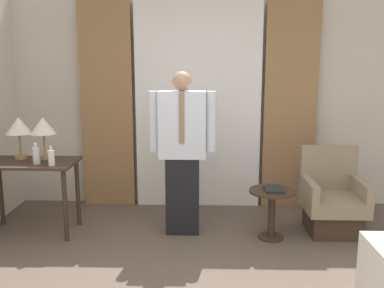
{
  "coord_description": "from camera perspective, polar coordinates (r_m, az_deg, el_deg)",
  "views": [
    {
      "loc": [
        0.07,
        -2.74,
        1.86
      ],
      "look_at": [
        -0.05,
        1.55,
        1.02
      ],
      "focal_mm": 40.0,
      "sensor_mm": 36.0,
      "label": 1
    }
  ],
  "objects": [
    {
      "name": "side_table",
      "position": [
        4.61,
        10.6,
        -8.08
      ],
      "size": [
        0.48,
        0.48,
        0.53
      ],
      "color": "#38281E",
      "rests_on": "ground_plane"
    },
    {
      "name": "bottle_by_lamp",
      "position": [
        4.61,
        -18.25,
        -1.74
      ],
      "size": [
        0.07,
        0.07,
        0.2
      ],
      "color": "silver",
      "rests_on": "desk"
    },
    {
      "name": "wall_back",
      "position": [
        5.53,
        0.83,
        5.75
      ],
      "size": [
        10.0,
        0.06,
        2.7
      ],
      "color": "beige",
      "rests_on": "ground_plane"
    },
    {
      "name": "curtain_sheer_center",
      "position": [
        5.4,
        0.81,
        4.99
      ],
      "size": [
        1.57,
        0.06,
        2.58
      ],
      "color": "white",
      "rests_on": "ground_plane"
    },
    {
      "name": "armchair",
      "position": [
        4.99,
        18.19,
        -7.41
      ],
      "size": [
        0.63,
        0.64,
        0.92
      ],
      "color": "#38281E",
      "rests_on": "ground_plane"
    },
    {
      "name": "curtain_drape_right",
      "position": [
        5.51,
        12.96,
        4.83
      ],
      "size": [
        0.66,
        0.06,
        2.58
      ],
      "color": "#997047",
      "rests_on": "ground_plane"
    },
    {
      "name": "book",
      "position": [
        4.54,
        10.85,
        -5.96
      ],
      "size": [
        0.19,
        0.23,
        0.03
      ],
      "color": "black",
      "rests_on": "side_table"
    },
    {
      "name": "table_lamp_left",
      "position": [
        5.0,
        -22.1,
        2.1
      ],
      "size": [
        0.28,
        0.28,
        0.46
      ],
      "color": "#9E7F47",
      "rests_on": "desk"
    },
    {
      "name": "person",
      "position": [
        4.54,
        -1.29,
        -0.56
      ],
      "size": [
        0.71,
        0.23,
        1.75
      ],
      "color": "black",
      "rests_on": "ground_plane"
    },
    {
      "name": "table_lamp_right",
      "position": [
        4.9,
        -19.24,
        2.13
      ],
      "size": [
        0.28,
        0.28,
        0.46
      ],
      "color": "#9E7F47",
      "rests_on": "desk"
    },
    {
      "name": "curtain_drape_left",
      "position": [
        5.54,
        -11.27,
        4.93
      ],
      "size": [
        0.66,
        0.06,
        2.58
      ],
      "color": "#997047",
      "rests_on": "ground_plane"
    },
    {
      "name": "desk",
      "position": [
        4.93,
        -20.84,
        -3.75
      ],
      "size": [
        1.01,
        0.57,
        0.8
      ],
      "color": "#38281E",
      "rests_on": "ground_plane"
    },
    {
      "name": "bottle_near_edge",
      "position": [
        4.74,
        -20.06,
        -1.42
      ],
      "size": [
        0.07,
        0.07,
        0.22
      ],
      "color": "silver",
      "rests_on": "desk"
    }
  ]
}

